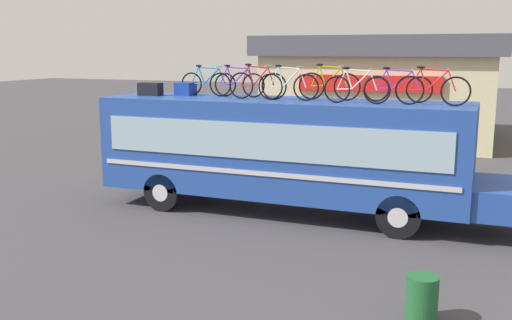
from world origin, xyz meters
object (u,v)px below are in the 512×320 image
(luggage_bag_2, at_px, (185,89))
(rooftop_bicycle_1, at_px, (208,83))
(rooftop_bicycle_4, at_px, (288,86))
(rooftop_bicycle_5, at_px, (329,85))
(rooftop_bicycle_8, at_px, (432,89))
(bus, at_px, (287,149))
(rooftop_bicycle_3, at_px, (257,85))
(rooftop_bicycle_6, at_px, (356,88))
(trash_bin, at_px, (422,299))
(rooftop_bicycle_2, at_px, (236,84))
(rooftop_bicycle_7, at_px, (397,88))
(luggage_bag_1, at_px, (150,89))

(luggage_bag_2, bearing_deg, rooftop_bicycle_1, 5.71)
(rooftop_bicycle_4, xyz_separation_m, rooftop_bicycle_5, (0.99, 0.48, 0.01))
(rooftop_bicycle_1, height_order, rooftop_bicycle_8, rooftop_bicycle_8)
(bus, relative_size, rooftop_bicycle_5, 6.70)
(rooftop_bicycle_3, bearing_deg, rooftop_bicycle_1, 161.89)
(rooftop_bicycle_6, bearing_deg, trash_bin, -65.51)
(rooftop_bicycle_3, relative_size, rooftop_bicycle_4, 0.99)
(rooftop_bicycle_2, height_order, rooftop_bicycle_4, rooftop_bicycle_4)
(luggage_bag_2, xyz_separation_m, trash_bin, (7.56, -5.81, -2.93))
(luggage_bag_2, distance_m, rooftop_bicycle_7, 6.15)
(rooftop_bicycle_2, height_order, rooftop_bicycle_7, rooftop_bicycle_2)
(rooftop_bicycle_1, bearing_deg, luggage_bag_2, -174.29)
(rooftop_bicycle_3, distance_m, rooftop_bicycle_4, 0.88)
(bus, xyz_separation_m, luggage_bag_1, (-4.22, -0.12, 1.52))
(rooftop_bicycle_7, distance_m, rooftop_bicycle_8, 1.08)
(luggage_bag_1, relative_size, rooftop_bicycle_7, 0.39)
(trash_bin, bearing_deg, rooftop_bicycle_2, 135.48)
(rooftop_bicycle_6, xyz_separation_m, trash_bin, (2.30, -5.05, -3.11))
(rooftop_bicycle_7, bearing_deg, rooftop_bicycle_3, -172.59)
(rooftop_bicycle_4, bearing_deg, rooftop_bicycle_2, 162.55)
(bus, distance_m, luggage_bag_1, 4.49)
(luggage_bag_1, bearing_deg, rooftop_bicycle_4, -0.95)
(luggage_bag_1, height_order, trash_bin, luggage_bag_1)
(luggage_bag_1, distance_m, rooftop_bicycle_7, 7.08)
(rooftop_bicycle_8, bearing_deg, bus, 175.97)
(rooftop_bicycle_5, xyz_separation_m, trash_bin, (3.20, -5.76, -3.14))
(bus, distance_m, rooftop_bicycle_8, 4.14)
(rooftop_bicycle_8, bearing_deg, rooftop_bicycle_3, 178.64)
(bus, bearing_deg, luggage_bag_1, -178.44)
(rooftop_bicycle_5, bearing_deg, rooftop_bicycle_6, -38.14)
(rooftop_bicycle_1, bearing_deg, rooftop_bicycle_7, -1.09)
(bus, relative_size, rooftop_bicycle_1, 6.44)
(rooftop_bicycle_1, bearing_deg, rooftop_bicycle_5, -1.98)
(rooftop_bicycle_4, bearing_deg, rooftop_bicycle_5, 26.08)
(rooftop_bicycle_7, bearing_deg, luggage_bag_2, 179.70)
(luggage_bag_2, distance_m, rooftop_bicycle_5, 4.36)
(luggage_bag_1, relative_size, rooftop_bicycle_3, 0.41)
(rooftop_bicycle_4, xyz_separation_m, rooftop_bicycle_7, (2.78, 0.51, -0.02))
(luggage_bag_1, bearing_deg, rooftop_bicycle_8, -1.07)
(rooftop_bicycle_4, bearing_deg, bus, 109.09)
(rooftop_bicycle_1, distance_m, rooftop_bicycle_5, 3.65)
(luggage_bag_2, xyz_separation_m, rooftop_bicycle_7, (6.15, -0.03, 0.18))
(rooftop_bicycle_7, bearing_deg, rooftop_bicycle_2, 179.54)
(rooftop_bicycle_3, xyz_separation_m, rooftop_bicycle_7, (3.66, 0.48, -0.02))
(rooftop_bicycle_6, height_order, rooftop_bicycle_7, rooftop_bicycle_6)
(bus, height_order, rooftop_bicycle_5, rooftop_bicycle_5)
(rooftop_bicycle_6, relative_size, rooftop_bicycle_8, 0.95)
(rooftop_bicycle_2, xyz_separation_m, rooftop_bicycle_4, (1.73, -0.54, 0.01))
(rooftop_bicycle_1, bearing_deg, trash_bin, -40.68)
(bus, distance_m, rooftop_bicycle_2, 2.42)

